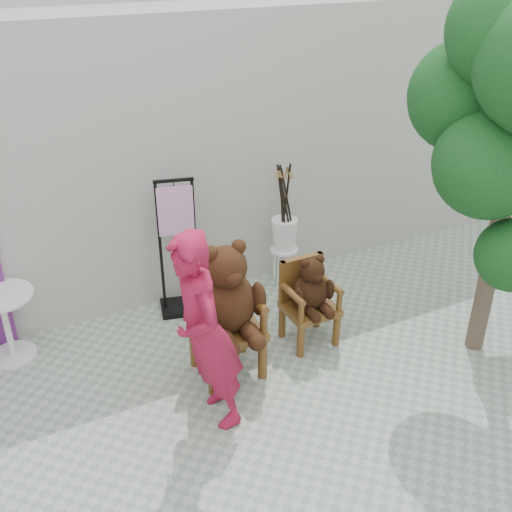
{
  "coord_description": "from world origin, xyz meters",
  "views": [
    {
      "loc": [
        -2.47,
        -2.91,
        3.62
      ],
      "look_at": [
        -0.24,
        1.51,
        0.95
      ],
      "focal_mm": 42.0,
      "sensor_mm": 36.0,
      "label": 1
    }
  ],
  "objects_px": {
    "display_stand": "(179,263)",
    "stool_bucket": "(284,234)",
    "chair_big": "(226,303)",
    "person": "(205,333)",
    "cafe_table": "(5,318)",
    "chair_small": "(310,293)"
  },
  "relations": [
    {
      "from": "display_stand",
      "to": "stool_bucket",
      "type": "relative_size",
      "value": 1.04
    },
    {
      "from": "chair_big",
      "to": "person",
      "type": "height_order",
      "value": "person"
    },
    {
      "from": "display_stand",
      "to": "cafe_table",
      "type": "bearing_deg",
      "value": -165.14
    },
    {
      "from": "person",
      "to": "display_stand",
      "type": "bearing_deg",
      "value": 168.24
    },
    {
      "from": "chair_small",
      "to": "display_stand",
      "type": "xyz_separation_m",
      "value": [
        -0.94,
        1.09,
        0.03
      ]
    },
    {
      "from": "cafe_table",
      "to": "stool_bucket",
      "type": "relative_size",
      "value": 0.48
    },
    {
      "from": "chair_small",
      "to": "display_stand",
      "type": "height_order",
      "value": "display_stand"
    },
    {
      "from": "chair_small",
      "to": "stool_bucket",
      "type": "bearing_deg",
      "value": 73.53
    },
    {
      "from": "chair_big",
      "to": "person",
      "type": "xyz_separation_m",
      "value": [
        -0.41,
        -0.51,
        0.13
      ]
    },
    {
      "from": "display_stand",
      "to": "chair_big",
      "type": "bearing_deg",
      "value": -75.25
    },
    {
      "from": "chair_big",
      "to": "chair_small",
      "type": "relative_size",
      "value": 1.41
    },
    {
      "from": "stool_bucket",
      "to": "cafe_table",
      "type": "bearing_deg",
      "value": -179.28
    },
    {
      "from": "person",
      "to": "cafe_table",
      "type": "height_order",
      "value": "person"
    },
    {
      "from": "chair_small",
      "to": "cafe_table",
      "type": "distance_m",
      "value": 2.9
    },
    {
      "from": "chair_big",
      "to": "cafe_table",
      "type": "relative_size",
      "value": 1.91
    },
    {
      "from": "person",
      "to": "cafe_table",
      "type": "bearing_deg",
      "value": -139.06
    },
    {
      "from": "person",
      "to": "display_stand",
      "type": "xyz_separation_m",
      "value": [
        0.38,
        1.68,
        -0.3
      ]
    },
    {
      "from": "chair_small",
      "to": "cafe_table",
      "type": "bearing_deg",
      "value": 158.71
    },
    {
      "from": "chair_small",
      "to": "cafe_table",
      "type": "height_order",
      "value": "chair_small"
    },
    {
      "from": "chair_small",
      "to": "chair_big",
      "type": "bearing_deg",
      "value": -174.9
    },
    {
      "from": "cafe_table",
      "to": "stool_bucket",
      "type": "distance_m",
      "value": 3.03
    },
    {
      "from": "cafe_table",
      "to": "stool_bucket",
      "type": "xyz_separation_m",
      "value": [
        3.02,
        0.04,
        0.2
      ]
    }
  ]
}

